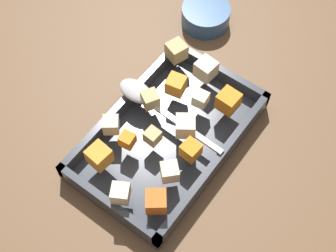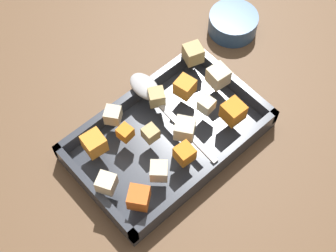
{
  "view_description": "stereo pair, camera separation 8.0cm",
  "coord_description": "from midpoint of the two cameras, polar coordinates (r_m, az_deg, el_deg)",
  "views": [
    {
      "loc": [
        -0.31,
        -0.23,
        0.75
      ],
      "look_at": [
        0.02,
        0.01,
        0.06
      ],
      "focal_mm": 51.99,
      "sensor_mm": 36.0,
      "label": 1
    },
    {
      "loc": [
        -0.26,
        -0.29,
        0.75
      ],
      "look_at": [
        0.02,
        0.01,
        0.06
      ],
      "focal_mm": 51.99,
      "sensor_mm": 36.0,
      "label": 2
    }
  ],
  "objects": [
    {
      "name": "ground_plane",
      "position": [
        0.84,
        -2.63,
        -3.36
      ],
      "size": [
        4.0,
        4.0,
        0.0
      ],
      "primitive_type": "plane",
      "color": "brown"
    },
    {
      "name": "baking_dish",
      "position": [
        0.84,
        -2.73,
        -1.66
      ],
      "size": [
        0.33,
        0.21,
        0.05
      ],
      "color": "#333842",
      "rests_on": "ground_plane"
    },
    {
      "name": "carrot_chunk_mid_right",
      "position": [
        0.8,
        -7.67,
        -1.88
      ],
      "size": [
        0.03,
        0.03,
        0.02
      ],
      "primitive_type": "cube",
      "rotation": [
        0.0,
        0.0,
        4.85
      ],
      "color": "orange",
      "rests_on": "baking_dish"
    },
    {
      "name": "carrot_chunk_under_handle",
      "position": [
        0.78,
        -0.47,
        -3.34
      ],
      "size": [
        0.03,
        0.03,
        0.03
      ],
      "primitive_type": "cube",
      "rotation": [
        0.0,
        0.0,
        3.06
      ],
      "color": "orange",
      "rests_on": "baking_dish"
    },
    {
      "name": "carrot_chunk_corner_nw",
      "position": [
        0.84,
        -1.79,
        4.63
      ],
      "size": [
        0.04,
        0.04,
        0.03
      ],
      "primitive_type": "cube",
      "rotation": [
        0.0,
        0.0,
        4.92
      ],
      "color": "orange",
      "rests_on": "baking_dish"
    },
    {
      "name": "carrot_chunk_corner_ne",
      "position": [
        0.82,
        4.33,
        2.71
      ],
      "size": [
        0.03,
        0.03,
        0.03
      ],
      "primitive_type": "cube",
      "rotation": [
        0.0,
        0.0,
        1.52
      ],
      "color": "orange",
      "rests_on": "baking_dish"
    },
    {
      "name": "carrot_chunk_corner_sw",
      "position": [
        0.74,
        -4.55,
        -9.1
      ],
      "size": [
        0.04,
        0.04,
        0.03
      ],
      "primitive_type": "cube",
      "rotation": [
        0.0,
        0.0,
        0.66
      ],
      "color": "orange",
      "rests_on": "baking_dish"
    },
    {
      "name": "carrot_chunk_back_center",
      "position": [
        0.78,
        -11.0,
        -3.74
      ],
      "size": [
        0.04,
        0.04,
        0.03
      ],
      "primitive_type": "cube",
      "rotation": [
        0.0,
        0.0,
        1.47
      ],
      "color": "orange",
      "rests_on": "baking_dish"
    },
    {
      "name": "potato_chunk_far_left",
      "position": [
        0.86,
        1.8,
        6.49
      ],
      "size": [
        0.04,
        0.04,
        0.03
      ],
      "primitive_type": "cube",
      "rotation": [
        0.0,
        0.0,
        4.61
      ],
      "color": "beige",
      "rests_on": "baking_dish"
    },
    {
      "name": "potato_chunk_near_left",
      "position": [
        0.89,
        -1.62,
        8.6
      ],
      "size": [
        0.04,
        0.04,
        0.03
      ],
      "primitive_type": "cube",
      "rotation": [
        0.0,
        0.0,
        2.81
      ],
      "color": "tan",
      "rests_on": "baking_dish"
    },
    {
      "name": "potato_chunk_near_spoon",
      "position": [
        0.79,
        -4.71,
        -1.45
      ],
      "size": [
        0.02,
        0.02,
        0.02
      ],
      "primitive_type": "cube",
      "rotation": [
        0.0,
        0.0,
        1.52
      ],
      "color": "tan",
      "rests_on": "baking_dish"
    },
    {
      "name": "potato_chunk_far_right",
      "position": [
        0.8,
        -0.83,
        -0.23
      ],
      "size": [
        0.04,
        0.04,
        0.03
      ],
      "primitive_type": "cube",
      "rotation": [
        0.0,
        0.0,
        3.76
      ],
      "color": "beige",
      "rests_on": "baking_dish"
    },
    {
      "name": "potato_chunk_heap_top",
      "position": [
        0.83,
        -4.86,
        2.91
      ],
      "size": [
        0.04,
        0.04,
        0.03
      ],
      "primitive_type": "cube",
      "rotation": [
        0.0,
        0.0,
        5.76
      ],
      "color": "tan",
      "rests_on": "baking_dish"
    },
    {
      "name": "potato_chunk_heap_side",
      "position": [
        0.75,
        -8.58,
        -8.14
      ],
      "size": [
        0.04,
        0.04,
        0.03
      ],
      "primitive_type": "cube",
      "rotation": [
        0.0,
        0.0,
        3.66
      ],
      "color": "beige",
      "rests_on": "baking_dish"
    },
    {
      "name": "potato_chunk_corner_se",
      "position": [
        0.83,
        1.15,
        2.95
      ],
      "size": [
        0.03,
        0.03,
        0.02
      ],
      "primitive_type": "cube",
      "rotation": [
        0.0,
        0.0,
        0.13
      ],
      "color": "beige",
      "rests_on": "baking_dish"
    },
    {
      "name": "parsnip_chunk_rim_edge",
      "position": [
        0.81,
        -9.51,
        -0.09
      ],
      "size": [
        0.04,
        0.04,
        0.03
      ],
      "primitive_type": "cube",
      "rotation": [
        0.0,
        0.0,
        3.79
      ],
      "color": "beige",
      "rests_on": "baking_dish"
    },
    {
      "name": "parsnip_chunk_mid_left",
      "position": [
        0.76,
        -2.83,
        -5.64
      ],
      "size": [
        0.04,
        0.04,
        0.03
      ],
      "primitive_type": "cube",
      "rotation": [
        0.0,
        0.0,
        2.37
      ],
      "color": "beige",
      "rests_on": "baking_dish"
    },
    {
      "name": "serving_spoon",
      "position": [
        0.84,
        -5.82,
        3.37
      ],
      "size": [
        0.04,
        0.22,
        0.02
      ],
      "rotation": [
        0.0,
        0.0,
        4.67
      ],
      "color": "silver",
      "rests_on": "baking_dish"
    },
    {
      "name": "small_prep_bowl",
      "position": [
        1.0,
        2.1,
        12.67
      ],
      "size": [
        0.1,
        0.1,
        0.04
      ],
      "primitive_type": "cylinder",
      "color": "#33598C",
      "rests_on": "ground_plane"
    }
  ]
}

